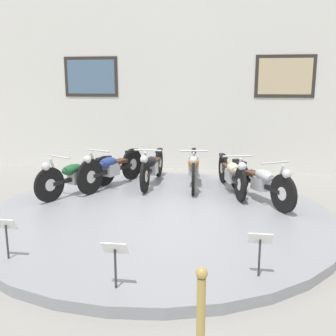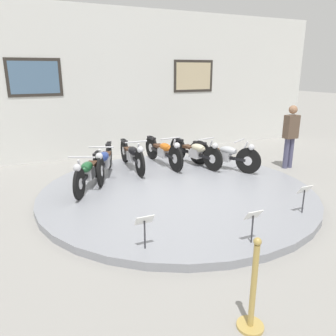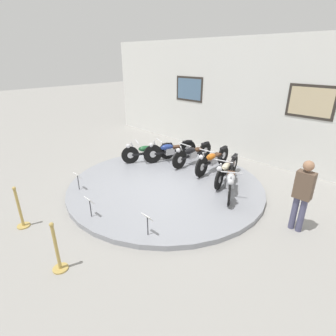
% 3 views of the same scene
% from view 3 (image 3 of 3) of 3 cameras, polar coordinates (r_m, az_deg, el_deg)
% --- Properties ---
extents(ground_plane, '(60.00, 60.00, 0.00)m').
position_cam_3_polar(ground_plane, '(7.89, -0.46, -4.09)').
color(ground_plane, gray).
extents(display_platform, '(5.68, 5.68, 0.13)m').
position_cam_3_polar(display_platform, '(7.86, -0.46, -3.66)').
color(display_platform, gray).
rests_on(display_platform, ground_plane).
extents(back_wall, '(14.00, 0.22, 4.26)m').
position_cam_3_polar(back_wall, '(10.28, 15.60, 14.07)').
color(back_wall, silver).
rests_on(back_wall, ground_plane).
extents(motorcycle_green, '(0.94, 1.78, 0.79)m').
position_cam_3_polar(motorcycle_green, '(9.32, -4.41, 3.64)').
color(motorcycle_green, black).
rests_on(motorcycle_green, display_platform).
extents(motorcycle_blue, '(0.81, 1.90, 0.81)m').
position_cam_3_polar(motorcycle_blue, '(9.36, 0.33, 3.96)').
color(motorcycle_blue, black).
rests_on(motorcycle_blue, display_platform).
extents(motorcycle_black, '(0.54, 1.99, 0.79)m').
position_cam_3_polar(motorcycle_black, '(9.12, 5.25, 3.21)').
color(motorcycle_black, black).
rests_on(motorcycle_black, display_platform).
extents(motorcycle_orange, '(0.54, 2.00, 0.80)m').
position_cam_3_polar(motorcycle_orange, '(8.64, 9.63, 1.88)').
color(motorcycle_orange, black).
rests_on(motorcycle_orange, display_platform).
extents(motorcycle_cream, '(0.63, 1.92, 0.78)m').
position_cam_3_polar(motorcycle_cream, '(8.01, 12.66, -0.26)').
color(motorcycle_cream, black).
rests_on(motorcycle_cream, display_platform).
extents(motorcycle_silver, '(1.04, 1.74, 0.79)m').
position_cam_3_polar(motorcycle_silver, '(7.31, 13.45, -2.61)').
color(motorcycle_silver, black).
rests_on(motorcycle_silver, display_platform).
extents(info_placard_front_left, '(0.26, 0.11, 0.51)m').
position_cam_3_polar(info_placard_front_left, '(7.72, -19.07, -1.99)').
color(info_placard_front_left, '#333338').
rests_on(info_placard_front_left, display_platform).
extents(info_placard_front_centre, '(0.26, 0.11, 0.51)m').
position_cam_3_polar(info_placard_front_centre, '(6.35, -16.66, -7.28)').
color(info_placard_front_centre, '#333338').
rests_on(info_placard_front_centre, display_platform).
extents(info_placard_front_right, '(0.26, 0.11, 0.51)m').
position_cam_3_polar(info_placard_front_right, '(5.53, -4.49, -11.21)').
color(info_placard_front_right, '#333338').
rests_on(info_placard_front_right, display_platform).
extents(visitor_standing, '(0.36, 0.22, 1.67)m').
position_cam_3_polar(visitor_standing, '(6.29, 27.26, -4.74)').
color(visitor_standing, '#4C4C6B').
rests_on(visitor_standing, ground_plane).
extents(stanchion_post_left_of_entry, '(0.28, 0.28, 1.02)m').
position_cam_3_polar(stanchion_post_left_of_entry, '(6.86, -29.43, -8.63)').
color(stanchion_post_left_of_entry, tan).
rests_on(stanchion_post_left_of_entry, ground_plane).
extents(stanchion_post_right_of_entry, '(0.28, 0.28, 1.02)m').
position_cam_3_polar(stanchion_post_right_of_entry, '(5.32, -22.90, -16.92)').
color(stanchion_post_right_of_entry, tan).
rests_on(stanchion_post_right_of_entry, ground_plane).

